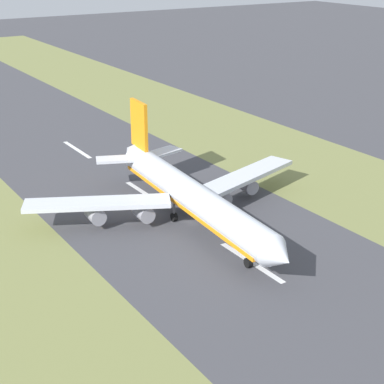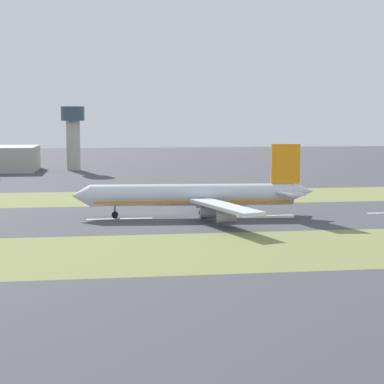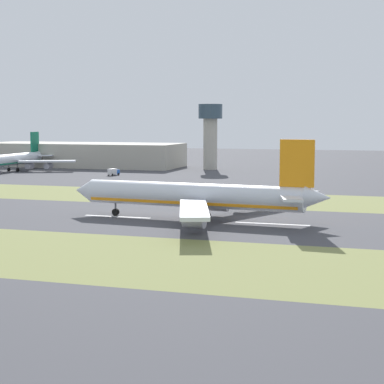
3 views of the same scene
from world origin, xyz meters
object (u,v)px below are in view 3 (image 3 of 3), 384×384
object	(u,v)px
airplane_main_jet	(199,196)
airplane_parked_apron	(12,160)
control_tower	(210,129)
terminal_building	(83,155)
service_truck	(113,172)

from	to	relation	value
airplane_main_jet	airplane_parked_apron	distance (m)	177.65
control_tower	terminal_building	bearing A→B (deg)	88.12
airplane_main_jet	airplane_parked_apron	world-z (taller)	airplane_main_jet
airplane_main_jet	airplane_parked_apron	size ratio (longest dim) A/B	1.08
control_tower	airplane_parked_apron	size ratio (longest dim) A/B	0.52
airplane_parked_apron	service_truck	distance (m)	56.87
terminal_building	control_tower	bearing A→B (deg)	-91.88
airplane_main_jet	terminal_building	world-z (taller)	airplane_main_jet
airplane_parked_apron	control_tower	bearing A→B (deg)	-65.21
service_truck	airplane_parked_apron	bearing A→B (deg)	83.19
control_tower	service_truck	xyz separation A→B (m)	(-47.59, 32.15, -18.54)
terminal_building	airplane_parked_apron	size ratio (longest dim) A/B	1.71
airplane_parked_apron	service_truck	bearing A→B (deg)	-96.81
terminal_building	airplane_parked_apron	world-z (taller)	airplane_parked_apron
airplane_parked_apron	service_truck	world-z (taller)	airplane_parked_apron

